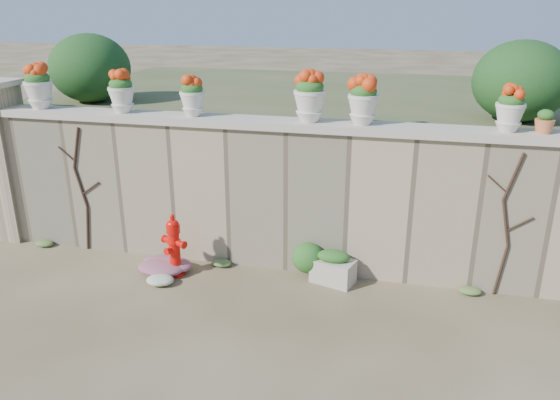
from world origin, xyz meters
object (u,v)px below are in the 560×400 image
(urn_pot_0, at_px, (38,87))
(fire_hydrant, at_px, (174,245))
(planter_box, at_px, (333,268))
(terracotta_pot, at_px, (545,123))

(urn_pot_0, bearing_deg, fire_hydrant, -16.63)
(planter_box, bearing_deg, terracotta_pot, 26.03)
(planter_box, height_order, terracotta_pot, terracotta_pot)
(planter_box, bearing_deg, fire_hydrant, -155.43)
(planter_box, distance_m, urn_pot_0, 4.96)
(terracotta_pot, bearing_deg, urn_pot_0, 180.00)
(planter_box, xyz_separation_m, urn_pot_0, (-4.43, 0.39, 2.20))
(fire_hydrant, bearing_deg, urn_pot_0, -176.19)
(fire_hydrant, xyz_separation_m, urn_pot_0, (-2.28, 0.68, 1.96))
(fire_hydrant, relative_size, planter_box, 1.41)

